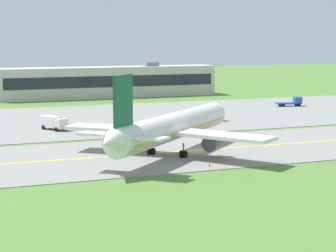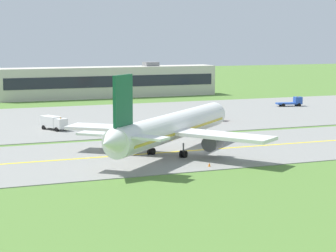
{
  "view_description": "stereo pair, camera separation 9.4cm",
  "coord_description": "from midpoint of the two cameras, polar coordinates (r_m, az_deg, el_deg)",
  "views": [
    {
      "loc": [
        -38.44,
        -87.38,
        17.51
      ],
      "look_at": [
        -3.77,
        0.74,
        4.0
      ],
      "focal_mm": 67.61,
      "sensor_mm": 36.0,
      "label": 1
    },
    {
      "loc": [
        -38.35,
        -87.41,
        17.51
      ],
      "look_at": [
        -3.77,
        0.74,
        4.0
      ],
      "focal_mm": 67.61,
      "sensor_mm": 36.0,
      "label": 2
    }
  ],
  "objects": [
    {
      "name": "ground_plane",
      "position": [
        97.05,
        2.2,
        -2.28
      ],
      "size": [
        500.0,
        500.0,
        0.0
      ],
      "primitive_type": "plane",
      "color": "#517A33"
    },
    {
      "name": "taxiway_strip",
      "position": [
        97.04,
        2.2,
        -2.25
      ],
      "size": [
        240.0,
        28.0,
        0.1
      ],
      "primitive_type": "cube",
      "color": "gray",
      "rests_on": "ground"
    },
    {
      "name": "apron_pad",
      "position": [
        139.25,
        -0.96,
        0.92
      ],
      "size": [
        140.0,
        52.0,
        0.1
      ],
      "primitive_type": "cube",
      "color": "gray",
      "rests_on": "ground"
    },
    {
      "name": "taxiway_centreline",
      "position": [
        97.03,
        2.21,
        -2.22
      ],
      "size": [
        220.0,
        0.6,
        0.01
      ],
      "primitive_type": "cube",
      "color": "yellow",
      "rests_on": "taxiway_strip"
    },
    {
      "name": "airplane_lead",
      "position": [
        93.36,
        0.29,
        -0.12
      ],
      "size": [
        31.82,
        30.62,
        12.7
      ],
      "color": "white",
      "rests_on": "ground"
    },
    {
      "name": "service_truck_baggage",
      "position": [
        161.38,
        11.17,
        2.16
      ],
      "size": [
        6.69,
        3.41,
        2.59
      ],
      "color": "#264CA5",
      "rests_on": "ground"
    },
    {
      "name": "service_truck_fuel",
      "position": [
        132.14,
        3.62,
        1.16
      ],
      "size": [
        5.45,
        5.89,
        2.6
      ],
      "color": "red",
      "rests_on": "ground"
    },
    {
      "name": "service_truck_catering",
      "position": [
        120.04,
        -10.32,
        0.34
      ],
      "size": [
        4.47,
        6.29,
        2.6
      ],
      "color": "silver",
      "rests_on": "ground"
    },
    {
      "name": "terminal_building",
      "position": [
        182.93,
        -5.33,
        3.98
      ],
      "size": [
        63.25,
        8.43,
        9.96
      ],
      "color": "beige",
      "rests_on": "ground"
    },
    {
      "name": "traffic_cone_mid_edge",
      "position": [
        85.37,
        3.72,
        -3.53
      ],
      "size": [
        0.44,
        0.44,
        0.6
      ],
      "primitive_type": "cone",
      "color": "orange",
      "rests_on": "ground"
    }
  ]
}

